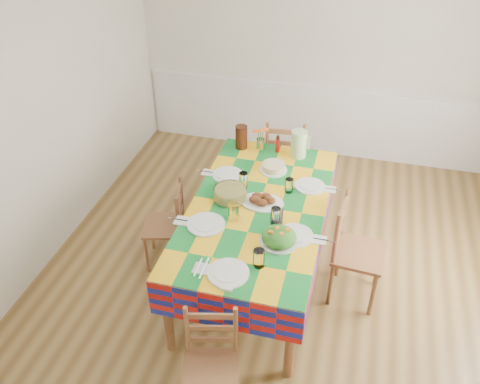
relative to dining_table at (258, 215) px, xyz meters
name	(u,v)px	position (x,y,z in m)	size (l,w,h in m)	color
room	(283,161)	(0.20, -0.01, 0.60)	(4.58, 5.08, 2.78)	brown
wainscot	(316,118)	(0.20, 2.48, -0.26)	(4.41, 0.06, 0.92)	white
dining_table	(258,215)	(0.00, 0.00, 0.00)	(1.17, 2.17, 0.85)	brown
setting_near_head	(238,267)	(0.04, -0.81, 0.13)	(0.51, 0.34, 0.15)	white
setting_left_near	(215,219)	(-0.29, -0.31, 0.13)	(0.58, 0.35, 0.15)	white
setting_left_far	(233,176)	(-0.32, 0.35, 0.13)	(0.54, 0.32, 0.14)	white
setting_right_near	(289,228)	(0.32, -0.27, 0.13)	(0.56, 0.32, 0.14)	white
setting_right_far	(303,186)	(0.34, 0.37, 0.13)	(0.52, 0.30, 0.13)	white
meat_platter	(262,201)	(0.03, 0.05, 0.13)	(0.39, 0.28, 0.08)	white
salad_platter	(279,237)	(0.27, -0.42, 0.15)	(0.31, 0.31, 0.13)	white
pasta_bowl	(230,194)	(-0.26, 0.04, 0.15)	(0.30, 0.30, 0.11)	white
cake	(274,167)	(0.02, 0.59, 0.13)	(0.26, 0.26, 0.07)	white
serving_utensils	(278,218)	(0.21, -0.13, 0.10)	(0.15, 0.33, 0.01)	black
flower_vase	(260,141)	(-0.19, 0.92, 0.21)	(0.17, 0.14, 0.27)	white
hot_sauce	(278,144)	(-0.02, 0.95, 0.19)	(0.04, 0.04, 0.18)	#B8100E
green_pitcher	(299,144)	(0.20, 0.92, 0.23)	(0.16, 0.16, 0.28)	#B0D194
tea_pitcher	(241,137)	(-0.39, 0.93, 0.22)	(0.12, 0.12, 0.25)	black
name_card	(226,289)	(0.01, -1.02, 0.11)	(0.09, 0.03, 0.02)	white
chair_near	(211,366)	(-0.01, -1.38, -0.31)	(0.47, 0.46, 0.90)	brown
chair_far	(285,159)	(0.00, 1.37, -0.24)	(0.49, 0.47, 1.03)	brown
chair_left	(168,225)	(-0.88, 0.01, -0.31)	(0.46, 0.47, 0.89)	brown
chair_right	(354,252)	(0.87, 0.00, -0.24)	(0.47, 0.49, 1.03)	brown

